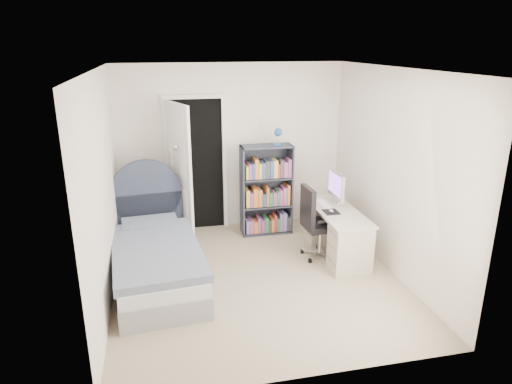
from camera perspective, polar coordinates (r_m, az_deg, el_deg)
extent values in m
cube|color=gray|center=(5.74, 0.16, -10.94)|extent=(3.40, 3.60, 0.05)
cube|color=white|center=(5.02, 0.18, 15.41)|extent=(3.40, 3.60, 0.05)
cube|color=white|center=(6.97, -3.07, 5.59)|extent=(3.40, 0.05, 2.50)
cube|color=white|center=(3.59, 6.48, -6.97)|extent=(3.40, 0.05, 2.50)
cube|color=white|center=(5.17, -18.86, 0.09)|extent=(0.05, 3.60, 2.50)
cube|color=white|center=(5.84, 16.95, 2.32)|extent=(0.05, 3.60, 2.50)
cube|color=black|center=(6.94, -7.48, 3.28)|extent=(0.80, 0.01, 2.00)
cube|color=white|center=(6.90, -11.03, 3.00)|extent=(0.06, 0.06, 2.00)
cube|color=white|center=(6.96, -3.93, 3.44)|extent=(0.06, 0.06, 2.00)
cube|color=white|center=(6.73, -7.83, 11.73)|extent=(0.92, 0.06, 0.06)
cube|color=white|center=(6.54, -9.52, 2.24)|extent=(0.30, 0.77, 2.00)
cube|color=gray|center=(5.71, -12.22, -9.76)|extent=(1.13, 2.09, 0.26)
cube|color=silver|center=(5.62, -12.35, -7.95)|extent=(1.11, 2.04, 0.16)
cube|color=slate|center=(5.48, -12.33, -7.26)|extent=(1.14, 1.79, 0.10)
cube|color=slate|center=(6.23, -13.10, -3.94)|extent=(0.75, 0.47, 0.12)
cube|color=#31384C|center=(6.55, -13.30, -3.49)|extent=(0.96, 0.15, 0.80)
cylinder|color=#31384C|center=(6.42, -13.56, -0.16)|extent=(0.96, 0.15, 0.95)
cylinder|color=tan|center=(6.78, -12.96, -3.95)|extent=(0.04, 0.04, 0.53)
cylinder|color=tan|center=(7.12, -12.96, -2.86)|extent=(0.04, 0.04, 0.53)
cylinder|color=tan|center=(6.78, -9.88, -3.75)|extent=(0.04, 0.04, 0.53)
cylinder|color=tan|center=(7.12, -10.03, -2.67)|extent=(0.04, 0.04, 0.53)
cube|color=tan|center=(6.86, -11.59, -1.35)|extent=(0.42, 0.42, 0.03)
cube|color=tan|center=(6.98, -11.42, -3.91)|extent=(0.38, 0.38, 0.02)
cube|color=#B24C33|center=(6.85, -12.05, -1.14)|extent=(0.17, 0.23, 0.03)
cube|color=#3F598C|center=(6.84, -12.06, -0.91)|extent=(0.16, 0.22, 0.03)
cube|color=#D8CC7F|center=(6.83, -12.08, -0.67)|extent=(0.15, 0.21, 0.03)
cylinder|color=silver|center=(6.82, -9.88, -5.96)|extent=(0.21, 0.21, 0.02)
cylinder|color=silver|center=(6.56, -10.21, -0.25)|extent=(0.02, 0.02, 1.43)
sphere|color=silver|center=(6.34, -9.98, 5.55)|extent=(0.08, 0.08, 0.08)
cube|color=#333846|center=(6.73, -1.75, 0.06)|extent=(0.02, 0.32, 1.35)
cube|color=#333846|center=(6.89, 4.27, 0.46)|extent=(0.02, 0.32, 1.35)
cube|color=#333846|center=(6.63, 1.34, 5.74)|extent=(0.76, 0.32, 0.02)
cube|color=#333846|center=(7.03, 1.26, -4.89)|extent=(0.76, 0.32, 0.02)
cube|color=#333846|center=(6.95, 0.99, 0.65)|extent=(0.76, 0.01, 1.35)
cube|color=#333846|center=(6.88, 1.28, -1.66)|extent=(0.72, 0.30, 0.02)
cube|color=#333846|center=(6.75, 1.31, 1.79)|extent=(0.72, 0.30, 0.02)
cylinder|color=#244E9E|center=(6.66, 2.70, 5.96)|extent=(0.13, 0.13, 0.02)
cylinder|color=silver|center=(6.64, 2.71, 6.70)|extent=(0.02, 0.02, 0.17)
sphere|color=#244E9E|center=(6.59, 2.79, 7.47)|extent=(0.12, 0.12, 0.12)
cube|color=#7F72B2|center=(6.91, -1.16, -4.22)|extent=(0.05, 0.23, 0.21)
cube|color=#994C7F|center=(6.92, -0.67, -4.17)|extent=(0.06, 0.23, 0.21)
cube|color=orange|center=(6.94, -0.16, -4.24)|extent=(0.05, 0.23, 0.18)
cube|color=#994C7F|center=(6.94, 0.28, -3.98)|extent=(0.04, 0.23, 0.24)
cube|color=#994C7F|center=(6.95, 0.70, -4.08)|extent=(0.05, 0.23, 0.20)
cube|color=#337F4C|center=(6.96, 1.16, -3.95)|extent=(0.05, 0.23, 0.23)
cube|color=#3F3F3F|center=(6.98, 1.59, -4.09)|extent=(0.04, 0.23, 0.18)
cube|color=orange|center=(6.99, 1.95, -3.97)|extent=(0.04, 0.23, 0.20)
cube|color=#B23333|center=(6.99, 2.28, -3.70)|extent=(0.03, 0.23, 0.27)
cube|color=#337F4C|center=(7.01, 2.62, -3.92)|extent=(0.04, 0.23, 0.20)
cube|color=#7F72B2|center=(7.01, 3.01, -3.60)|extent=(0.04, 0.23, 0.28)
cube|color=#7F72B2|center=(7.02, 3.44, -3.53)|extent=(0.05, 0.23, 0.28)
cube|color=#3F3F3F|center=(7.05, 3.93, -3.76)|extent=(0.06, 0.23, 0.21)
cube|color=#D8BF4C|center=(6.75, -1.15, -0.70)|extent=(0.05, 0.23, 0.26)
cube|color=#994C7F|center=(6.77, -0.68, -0.83)|extent=(0.05, 0.23, 0.22)
cube|color=orange|center=(6.77, -0.18, -0.54)|extent=(0.06, 0.23, 0.28)
cube|color=orange|center=(6.79, 0.36, -0.61)|extent=(0.06, 0.23, 0.26)
cube|color=#335999|center=(6.81, 0.89, -0.87)|extent=(0.06, 0.23, 0.18)
cube|color=orange|center=(6.81, 1.31, -0.39)|extent=(0.03, 0.23, 0.29)
cube|color=#337F4C|center=(6.83, 1.72, -0.74)|extent=(0.06, 0.23, 0.20)
cube|color=#994C7F|center=(6.85, 2.21, -0.69)|extent=(0.05, 0.23, 0.20)
cube|color=#337F4C|center=(6.86, 2.60, -0.59)|extent=(0.03, 0.23, 0.22)
cube|color=#994C7F|center=(6.86, 2.98, -0.52)|extent=(0.05, 0.23, 0.23)
cube|color=#994C7F|center=(6.88, 3.46, -0.36)|extent=(0.06, 0.23, 0.26)
cube|color=orange|center=(6.88, 3.90, -0.19)|extent=(0.03, 0.23, 0.30)
cube|color=#D8BF4C|center=(6.63, -1.26, 2.56)|extent=(0.04, 0.23, 0.20)
cube|color=#994C7F|center=(6.64, -0.87, 2.69)|extent=(0.04, 0.23, 0.22)
cube|color=#335999|center=(6.64, -0.48, 2.73)|extent=(0.04, 0.23, 0.23)
cube|color=orange|center=(6.65, -0.06, 3.03)|extent=(0.05, 0.23, 0.29)
cube|color=#D8BF4C|center=(6.67, 0.38, 2.78)|extent=(0.04, 0.23, 0.22)
cube|color=#335999|center=(6.67, 0.80, 2.84)|extent=(0.05, 0.23, 0.23)
cube|color=#3F3F3F|center=(6.69, 1.31, 2.96)|extent=(0.06, 0.23, 0.26)
cube|color=#335999|center=(6.70, 1.80, 2.99)|extent=(0.04, 0.23, 0.25)
cube|color=#D8BF4C|center=(6.71, 2.29, 3.03)|extent=(0.06, 0.23, 0.26)
cube|color=#B23333|center=(6.73, 2.72, 2.83)|extent=(0.03, 0.23, 0.20)
cube|color=#3F3F3F|center=(6.74, 3.07, 3.07)|extent=(0.04, 0.23, 0.26)
cube|color=#994C7F|center=(6.76, 3.54, 2.96)|extent=(0.06, 0.23, 0.22)
cube|color=#994C7F|center=(6.77, 4.03, 3.15)|extent=(0.05, 0.23, 0.27)
cube|color=beige|center=(6.16, 10.15, -2.40)|extent=(0.53, 1.33, 0.03)
cube|color=beige|center=(5.89, 11.69, -6.91)|extent=(0.49, 0.35, 0.62)
cube|color=beige|center=(6.68, 8.49, -3.62)|extent=(0.49, 0.35, 0.62)
cube|color=silver|center=(6.42, 10.01, -1.35)|extent=(0.14, 0.14, 0.01)
cube|color=silver|center=(6.39, 10.28, -0.48)|extent=(0.03, 0.05, 0.19)
cube|color=silver|center=(6.33, 9.99, 0.86)|extent=(0.04, 0.50, 0.35)
cube|color=#B05CDF|center=(6.32, 9.81, 1.00)|extent=(0.00, 0.44, 0.28)
cube|color=white|center=(6.35, 8.38, -1.46)|extent=(0.12, 0.35, 0.02)
cube|color=black|center=(6.08, 9.38, -2.47)|extent=(0.19, 0.23, 0.00)
ellipsoid|color=white|center=(6.07, 9.39, -2.33)|extent=(0.05, 0.09, 0.03)
cube|color=silver|center=(6.36, 9.00, -7.32)|extent=(0.26, 0.05, 0.02)
cylinder|color=black|center=(6.42, 9.99, -7.39)|extent=(0.05, 0.05, 0.05)
cube|color=silver|center=(6.42, 7.87, -6.99)|extent=(0.10, 0.26, 0.02)
cylinder|color=black|center=(6.54, 7.77, -6.75)|extent=(0.05, 0.05, 0.05)
cube|color=silver|center=(6.34, 6.88, -7.31)|extent=(0.23, 0.17, 0.02)
cylinder|color=black|center=(6.37, 5.79, -7.38)|extent=(0.05, 0.05, 0.05)
cube|color=silver|center=(6.22, 7.39, -7.86)|extent=(0.22, 0.19, 0.02)
cylinder|color=black|center=(6.13, 6.77, -8.49)|extent=(0.05, 0.05, 0.05)
cube|color=silver|center=(6.23, 8.72, -7.86)|extent=(0.13, 0.25, 0.02)
cylinder|color=black|center=(6.16, 9.48, -8.49)|extent=(0.05, 0.05, 0.05)
cylinder|color=silver|center=(6.23, 8.05, -5.88)|extent=(0.05, 0.05, 0.38)
cube|color=black|center=(6.15, 8.13, -4.10)|extent=(0.46, 0.46, 0.08)
cube|color=black|center=(5.97, 6.49, -1.73)|extent=(0.09, 0.40, 0.50)
cube|color=black|center=(5.89, 8.94, -3.64)|extent=(0.27, 0.05, 0.03)
cube|color=black|center=(6.29, 7.19, -2.11)|extent=(0.27, 0.05, 0.03)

